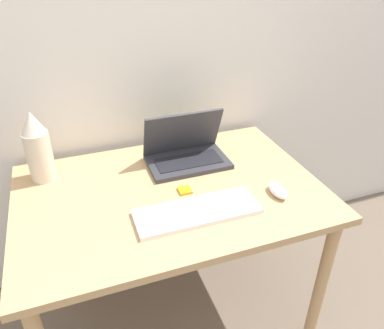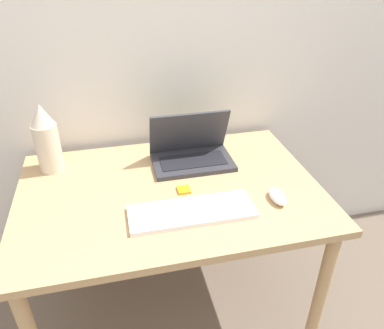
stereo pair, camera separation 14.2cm
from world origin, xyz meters
The scene contains 7 objects.
wall_back centered at (0.00, 0.86, 1.25)m, with size 6.00×0.05×2.50m.
desk centered at (0.00, 0.40, 0.63)m, with size 1.17×0.79×0.71m.
laptop centered at (0.13, 0.58, 0.76)m, with size 0.34×0.22×0.22m.
keyboard centered at (0.05, 0.22, 0.72)m, with size 0.45×0.16×0.02m.
mouse centered at (0.38, 0.23, 0.73)m, with size 0.05×0.11×0.04m.
vase centered at (-0.46, 0.65, 0.85)m, with size 0.10×0.10×0.29m.
mp3_player centered at (0.05, 0.37, 0.72)m, with size 0.05×0.05×0.01m.
Camera 1 is at (-0.33, -0.76, 1.55)m, focal length 35.00 mm.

